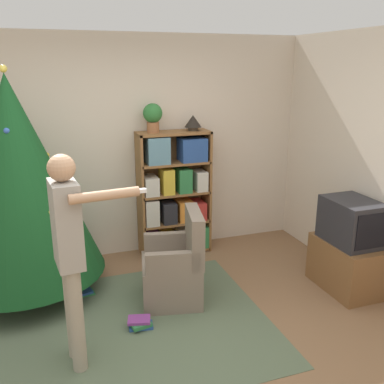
{
  "coord_description": "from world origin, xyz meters",
  "views": [
    {
      "loc": [
        -0.73,
        -2.87,
        2.25
      ],
      "look_at": [
        0.59,
        0.93,
        1.05
      ],
      "focal_mm": 40.0,
      "sensor_mm": 36.0,
      "label": 1
    }
  ],
  "objects": [
    {
      "name": "armchair",
      "position": [
        0.37,
        0.76,
        0.32
      ],
      "size": [
        0.67,
        0.66,
        0.92
      ],
      "rotation": [
        0.0,
        0.0,
        -1.77
      ],
      "color": "#7A6B5B",
      "rests_on": "ground_plane"
    },
    {
      "name": "bookshelf",
      "position": [
        0.7,
        1.87,
        0.73
      ],
      "size": [
        0.86,
        0.33,
        1.51
      ],
      "color": "brown",
      "rests_on": "ground_plane"
    },
    {
      "name": "table_lamp",
      "position": [
        0.94,
        1.88,
        1.61
      ],
      "size": [
        0.2,
        0.2,
        0.18
      ],
      "color": "#473828",
      "rests_on": "bookshelf"
    },
    {
      "name": "area_rug",
      "position": [
        -0.16,
        0.44,
        0.0
      ],
      "size": [
        2.46,
        2.03,
        0.01
      ],
      "color": "#56664C",
      "rests_on": "ground_plane"
    },
    {
      "name": "ground_plane",
      "position": [
        0.0,
        0.0,
        0.0
      ],
      "size": [
        14.0,
        14.0,
        0.0
      ],
      "primitive_type": "plane",
      "color": "#846042"
    },
    {
      "name": "christmas_tree",
      "position": [
        -1.02,
        1.44,
        1.2
      ],
      "size": [
        1.56,
        1.56,
        2.25
      ],
      "color": "#4C3323",
      "rests_on": "ground_plane"
    },
    {
      "name": "book_pile_near_tree",
      "position": [
        -0.49,
        1.17,
        0.02
      ],
      "size": [
        0.2,
        0.19,
        0.04
      ],
      "color": "#2D7A42",
      "rests_on": "ground_plane"
    },
    {
      "name": "game_remote",
      "position": [
        1.96,
        0.18,
        0.53
      ],
      "size": [
        0.04,
        0.12,
        0.02
      ],
      "color": "white",
      "rests_on": "tv_stand"
    },
    {
      "name": "tv_stand",
      "position": [
        2.1,
        0.4,
        0.26
      ],
      "size": [
        0.47,
        0.73,
        0.52
      ],
      "color": "brown",
      "rests_on": "ground_plane"
    },
    {
      "name": "standing_person",
      "position": [
        -0.63,
        0.12,
        0.99
      ],
      "size": [
        0.66,
        0.47,
        1.67
      ],
      "rotation": [
        0.0,
        0.0,
        -1.47
      ],
      "color": "#9E937F",
      "rests_on": "ground_plane"
    },
    {
      "name": "television",
      "position": [
        2.1,
        0.4,
        0.74
      ],
      "size": [
        0.43,
        0.58,
        0.45
      ],
      "color": "#28282D",
      "rests_on": "tv_stand"
    },
    {
      "name": "potted_plant",
      "position": [
        0.46,
        1.88,
        1.7
      ],
      "size": [
        0.22,
        0.22,
        0.33
      ],
      "color": "#935B38",
      "rests_on": "bookshelf"
    },
    {
      "name": "wall_back",
      "position": [
        0.0,
        2.11,
        1.3
      ],
      "size": [
        8.0,
        0.1,
        2.6
      ],
      "color": "beige",
      "rests_on": "ground_plane"
    },
    {
      "name": "book_pile_by_chair",
      "position": [
        -0.08,
        0.41,
        0.05
      ],
      "size": [
        0.24,
        0.2,
        0.09
      ],
      "color": "#284C93",
      "rests_on": "ground_plane"
    }
  ]
}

